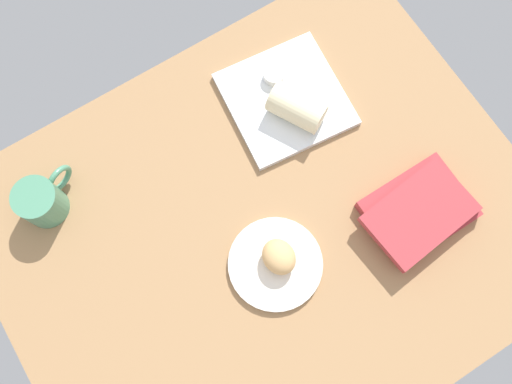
{
  "coord_description": "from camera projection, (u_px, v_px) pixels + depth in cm",
  "views": [
    {
      "loc": [
        -14.72,
        -19.29,
        118.28
      ],
      "look_at": [
        1.81,
        7.16,
        7.0
      ],
      "focal_mm": 39.4,
      "sensor_mm": 36.0,
      "label": 1
    }
  ],
  "objects": [
    {
      "name": "dining_table",
      "position": [
        267.0,
        230.0,
        1.18
      ],
      "size": [
        110.0,
        90.0,
        4.0
      ],
      "primitive_type": "cube",
      "color": "#9E754C",
      "rests_on": "ground"
    },
    {
      "name": "round_plate",
      "position": [
        275.0,
        264.0,
        1.14
      ],
      "size": [
        19.26,
        19.26,
        1.4
      ],
      "primitive_type": "cylinder",
      "color": "silver",
      "rests_on": "dining_table"
    },
    {
      "name": "scone_pastry",
      "position": [
        279.0,
        257.0,
        1.11
      ],
      "size": [
        6.4,
        7.49,
        5.09
      ],
      "primitive_type": "ellipsoid",
      "rotation": [
        0.0,
        0.0,
        4.71
      ],
      "color": "tan",
      "rests_on": "round_plate"
    },
    {
      "name": "square_plate",
      "position": [
        285.0,
        99.0,
        1.24
      ],
      "size": [
        27.04,
        27.04,
        1.6
      ],
      "primitive_type": "cube",
      "rotation": [
        0.0,
        0.0,
        -0.11
      ],
      "color": "white",
      "rests_on": "dining_table"
    },
    {
      "name": "sauce_cup",
      "position": [
        274.0,
        75.0,
        1.23
      ],
      "size": [
        4.57,
        4.57,
        2.15
      ],
      "color": "silver",
      "rests_on": "square_plate"
    },
    {
      "name": "breakfast_wrap",
      "position": [
        297.0,
        108.0,
        1.19
      ],
      "size": [
        11.59,
        13.59,
        6.73
      ],
      "primitive_type": "cylinder",
      "rotation": [
        1.57,
        0.0,
        3.64
      ],
      "color": "beige",
      "rests_on": "square_plate"
    },
    {
      "name": "book_stack",
      "position": [
        419.0,
        211.0,
        1.15
      ],
      "size": [
        22.61,
        16.98,
        5.26
      ],
      "color": "#A53338",
      "rests_on": "dining_table"
    },
    {
      "name": "coffee_mug",
      "position": [
        42.0,
        201.0,
        1.13
      ],
      "size": [
        13.2,
        8.96,
        9.02
      ],
      "color": "#4C8C6B",
      "rests_on": "dining_table"
    }
  ]
}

